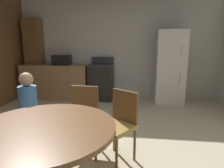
{
  "coord_description": "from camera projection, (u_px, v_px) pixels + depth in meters",
  "views": [
    {
      "loc": [
        0.47,
        -2.17,
        1.42
      ],
      "look_at": [
        0.12,
        0.77,
        0.81
      ],
      "focal_mm": 30.7,
      "sensor_mm": 36.0,
      "label": 1
    }
  ],
  "objects": [
    {
      "name": "person_child",
      "position": [
        29.0,
        112.0,
        2.43
      ],
      "size": [
        0.31,
        0.31,
        1.09
      ],
      "rotation": [
        0.0,
        0.0,
        5.37
      ],
      "color": "#665B51",
      "rests_on": "ground"
    },
    {
      "name": "microwave",
      "position": [
        62.0,
        60.0,
        5.02
      ],
      "size": [
        0.44,
        0.32,
        0.26
      ],
      "primitive_type": "cube",
      "color": "black",
      "rests_on": "kitchen_counter"
    },
    {
      "name": "dining_table",
      "position": [
        46.0,
        143.0,
        1.63
      ],
      "size": [
        1.2,
        1.2,
        0.76
      ],
      "color": "brown",
      "rests_on": "ground"
    },
    {
      "name": "pantry_column",
      "position": [
        35.0,
        58.0,
        5.29
      ],
      "size": [
        0.44,
        0.36,
        2.1
      ],
      "primitive_type": "cube",
      "color": "brown",
      "rests_on": "ground"
    },
    {
      "name": "wall_back",
      "position": [
        118.0,
        47.0,
        5.18
      ],
      "size": [
        5.58,
        0.12,
        2.7
      ],
      "primitive_type": "cube",
      "color": "beige",
      "rests_on": "ground"
    },
    {
      "name": "chair_northeast",
      "position": [
        119.0,
        121.0,
        2.34
      ],
      "size": [
        0.56,
        0.56,
        0.87
      ],
      "rotation": [
        0.0,
        0.0,
        4.09
      ],
      "color": "brown",
      "rests_on": "ground"
    },
    {
      "name": "ground_plane",
      "position": [
        96.0,
        158.0,
        2.45
      ],
      "size": [
        14.0,
        14.0,
        0.0
      ],
      "primitive_type": "plane",
      "color": "beige"
    },
    {
      "name": "kitchen_counter",
      "position": [
        57.0,
        81.0,
        5.16
      ],
      "size": [
        1.75,
        0.6,
        0.9
      ],
      "primitive_type": "cube",
      "color": "#9E754C",
      "rests_on": "ground"
    },
    {
      "name": "chair_north",
      "position": [
        83.0,
        114.0,
        2.58
      ],
      "size": [
        0.42,
        0.42,
        0.87
      ],
      "rotation": [
        0.0,
        0.0,
        4.65
      ],
      "color": "brown",
      "rests_on": "ground"
    },
    {
      "name": "oven_range",
      "position": [
        101.0,
        82.0,
        5.01
      ],
      "size": [
        0.6,
        0.6,
        1.1
      ],
      "color": "black",
      "rests_on": "ground"
    },
    {
      "name": "refrigerator",
      "position": [
        170.0,
        67.0,
        4.68
      ],
      "size": [
        0.68,
        0.68,
        1.76
      ],
      "color": "silver",
      "rests_on": "ground"
    }
  ]
}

